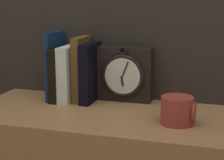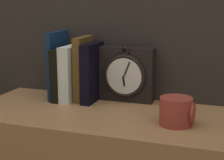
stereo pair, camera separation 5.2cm
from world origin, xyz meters
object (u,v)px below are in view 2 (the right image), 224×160
(book_slot3_brown, at_px, (84,69))
(mug, at_px, (177,111))
(clock, at_px, (127,74))
(book_slot0_navy, at_px, (58,65))
(book_slot2_white, at_px, (72,73))
(book_slot4_black, at_px, (92,72))
(book_slot1_black, at_px, (63,73))

(book_slot3_brown, relative_size, mug, 2.24)
(book_slot3_brown, height_order, mug, book_slot3_brown)
(clock, bearing_deg, book_slot0_navy, -171.21)
(clock, height_order, book_slot2_white, clock)
(clock, bearing_deg, book_slot4_black, -160.98)
(book_slot1_black, height_order, book_slot2_white, book_slot2_white)
(clock, height_order, book_slot1_black, clock)
(book_slot1_black, xyz_separation_m, mug, (0.43, -0.15, -0.05))
(book_slot3_brown, height_order, book_slot4_black, book_slot3_brown)
(book_slot0_navy, xyz_separation_m, mug, (0.46, -0.16, -0.08))
(book_slot3_brown, distance_m, mug, 0.40)
(book_slot0_navy, bearing_deg, book_slot3_brown, 3.76)
(book_slot0_navy, relative_size, book_slot3_brown, 1.07)
(book_slot4_black, bearing_deg, book_slot1_black, -177.43)
(book_slot2_white, distance_m, mug, 0.43)
(book_slot3_brown, xyz_separation_m, book_slot4_black, (0.04, -0.01, -0.01))
(clock, xyz_separation_m, book_slot0_navy, (-0.25, -0.04, 0.02))
(book_slot0_navy, distance_m, book_slot2_white, 0.06)
(book_slot0_navy, bearing_deg, book_slot1_black, -14.95)
(book_slot2_white, relative_size, mug, 1.93)
(book_slot2_white, xyz_separation_m, book_slot3_brown, (0.04, 0.01, 0.02))
(clock, xyz_separation_m, book_slot4_black, (-0.11, -0.04, 0.01))
(clock, relative_size, book_slot3_brown, 0.88)
(mug, bearing_deg, book_slot4_black, 154.53)
(book_slot1_black, distance_m, mug, 0.46)
(book_slot4_black, bearing_deg, book_slot3_brown, 167.95)
(clock, distance_m, book_slot0_navy, 0.25)
(book_slot1_black, relative_size, book_slot2_white, 0.96)
(clock, bearing_deg, book_slot3_brown, -168.03)
(book_slot2_white, distance_m, book_slot4_black, 0.08)
(mug, bearing_deg, book_slot3_brown, 155.76)
(book_slot0_navy, bearing_deg, book_slot4_black, -0.53)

